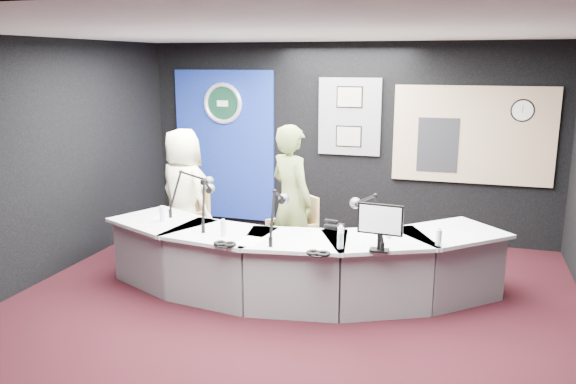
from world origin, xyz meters
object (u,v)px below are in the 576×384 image
(person_woman, at_px, (291,201))
(armchair_left, at_px, (185,224))
(armchair_right, at_px, (291,238))
(broadcast_desk, at_px, (294,262))
(person_man, at_px, (184,195))

(person_woman, bearing_deg, armchair_left, 30.35)
(armchair_left, bearing_deg, armchair_right, 21.38)
(broadcast_desk, distance_m, person_man, 1.92)
(broadcast_desk, distance_m, armchair_right, 0.66)
(broadcast_desk, height_order, person_man, person_man)
(armchair_left, bearing_deg, person_woman, 21.38)
(armchair_left, height_order, armchair_right, armchair_left)
(broadcast_desk, xyz_separation_m, armchair_right, (-0.22, 0.62, 0.07))
(armchair_left, distance_m, person_man, 0.39)
(broadcast_desk, bearing_deg, person_man, 156.57)
(person_man, bearing_deg, armchair_right, -158.15)
(broadcast_desk, relative_size, person_woman, 2.47)
(broadcast_desk, relative_size, armchair_left, 4.89)
(person_man, bearing_deg, broadcast_desk, -176.78)
(person_man, relative_size, person_woman, 0.94)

